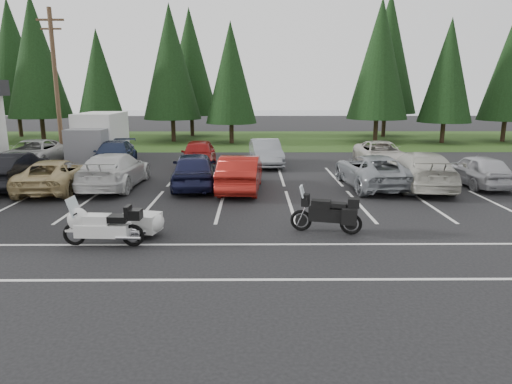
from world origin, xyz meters
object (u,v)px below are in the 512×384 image
Objects in this scene: cargo_trailer at (141,225)px; box_truck at (97,137)px; car_far_2 at (199,154)px; car_near_8 at (478,170)px; car_far_3 at (266,153)px; touring_motorcycle at (103,222)px; car_near_6 at (373,171)px; car_far_4 at (381,154)px; adventure_motorcycle at (326,210)px; utility_pole at (56,84)px; car_near_2 at (55,175)px; car_far_0 at (33,153)px; car_far_1 at (114,155)px; car_near_5 at (241,173)px; car_near_7 at (420,170)px; car_near_4 at (194,170)px; car_near_3 at (114,170)px; car_near_1 at (12,170)px.

box_truck is at bearing 127.14° from cargo_trailer.
box_truck reaches higher than car_far_2.
car_far_3 is at bearing -34.59° from car_near_8.
touring_motorcycle is (5.48, -16.08, -0.72)m from box_truck.
touring_motorcycle is at bearing 35.01° from car_near_6.
car_far_4 is 2.09× the size of adventure_motorcycle.
utility_pole is 3.66× the size of adventure_motorcycle.
car_near_2 is 7.70m from car_far_0.
box_truck is at bearing -24.89° from car_near_8.
car_near_8 is 0.86× the size of car_far_1.
car_far_0 is at bearing -143.92° from box_truck.
cargo_trailer is at bearing -129.62° from car_far_4.
car_near_2 is 1.04× the size of car_near_5.
car_near_7 is at bearing 176.27° from car_near_2.
cargo_trailer is at bearing 124.18° from car_near_2.
utility_pole reaches higher than car_near_2.
car_near_2 is at bearing 0.49° from car_near_4.
box_truck is 1.11× the size of car_far_1.
car_near_4 is 1.06× the size of car_far_3.
car_near_3 is 6.21m from car_far_2.
cargo_trailer is (9.34, -13.01, -0.38)m from car_far_0.
car_near_4 is at bearing -40.04° from utility_pole.
car_near_7 is (18.47, -0.17, 0.01)m from car_near_1.
car_far_1 is (-7.36, 6.08, -0.06)m from car_near_5.
car_near_5 is 1.11× the size of car_near_8.
car_far_4 is (17.16, -2.42, -0.74)m from box_truck.
car_near_2 is 11.59m from car_far_3.
car_near_3 is 3.45× the size of cargo_trailer.
car_far_0 is (-6.46, 5.94, -0.04)m from car_near_3.
car_near_2 is 0.99× the size of car_far_1.
car_near_7 is 1.24× the size of car_far_2.
car_near_7 is at bearing 46.68° from cargo_trailer.
car_far_0 is 9.68m from car_far_2.
utility_pole is 19.24m from car_near_6.
car_far_2 is (4.82, -0.09, 0.05)m from car_far_1.
utility_pole is 1.79× the size of car_far_1.
car_far_2 is at bearing -22.38° from car_near_7.
car_near_2 is at bearing -150.52° from car_far_3.
car_near_4 reaches higher than car_near_5.
car_near_3 reaches higher than cargo_trailer.
car_near_4 is 0.90× the size of car_near_6.
touring_motorcycle reaches higher than cargo_trailer.
car_near_4 reaches higher than car_near_6.
adventure_motorcycle is (13.19, -6.76, -0.07)m from car_near_1.
cargo_trailer is (7.51, -7.07, -0.45)m from car_near_1.
car_far_0 is 1.07× the size of car_far_1.
car_near_5 is at bearing -45.31° from car_far_1.
car_near_2 is 1.15× the size of car_near_8.
car_far_1 reaches higher than car_far_4.
car_near_1 is 6.22m from car_far_0.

